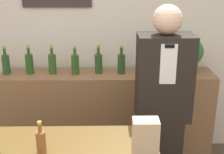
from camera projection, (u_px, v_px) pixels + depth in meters
name	position (u px, v px, depth m)	size (l,w,h in m)	color
back_wall	(98.00, 31.00, 3.27)	(5.20, 0.09, 2.70)	silver
back_shelf	(107.00, 116.00, 3.33)	(2.18, 0.38, 0.97)	#8E6642
shopkeeper	(162.00, 111.00, 2.59)	(0.44, 0.28, 1.74)	black
potted_plant	(190.00, 53.00, 3.12)	(0.27, 0.27, 0.36)	#9E998E
paper_bag	(145.00, 141.00, 1.79)	(0.15, 0.10, 0.27)	tan
counter_bottle_2	(41.00, 142.00, 1.88)	(0.06, 0.06, 0.22)	brown
shelf_bottle_0	(6.00, 64.00, 3.11)	(0.08, 0.08, 0.29)	#274F26
shelf_bottle_1	(29.00, 63.00, 3.13)	(0.08, 0.08, 0.29)	#26521E
shelf_bottle_2	(52.00, 63.00, 3.13)	(0.08, 0.08, 0.29)	#2F5523
shelf_bottle_3	(75.00, 64.00, 3.11)	(0.08, 0.08, 0.29)	#2C551E
shelf_bottle_4	(98.00, 63.00, 3.14)	(0.08, 0.08, 0.29)	#2A4D20
shelf_bottle_5	(121.00, 63.00, 3.13)	(0.08, 0.08, 0.29)	#284B21
shelf_bottle_6	(144.00, 62.00, 3.15)	(0.08, 0.08, 0.29)	#2C5027
shelf_bottle_7	(167.00, 63.00, 3.12)	(0.08, 0.08, 0.29)	#34561D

